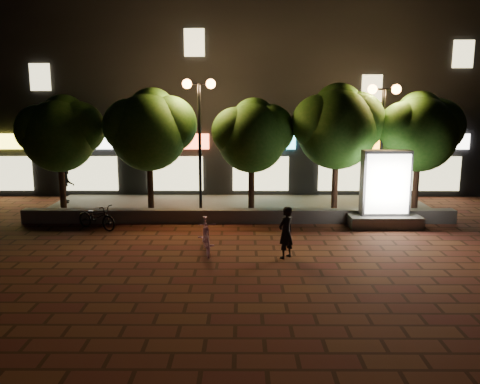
{
  "coord_description": "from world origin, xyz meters",
  "views": [
    {
      "loc": [
        0.13,
        -13.65,
        4.47
      ],
      "look_at": [
        0.07,
        1.5,
        1.62
      ],
      "focal_mm": 36.6,
      "sensor_mm": 36.0,
      "label": 1
    }
  ],
  "objects_px": {
    "scooter_parked": "(97,217)",
    "street_lamp_right": "(383,116)",
    "scooter_pink": "(206,236)",
    "pedestrian": "(67,183)",
    "tree_right": "(338,124)",
    "tree_mid": "(253,133)",
    "rider": "(286,232)",
    "tree_far_right": "(420,129)",
    "street_lamp_left": "(199,112)",
    "tree_far_left": "(61,131)",
    "ad_kiosk": "(385,196)",
    "tree_left": "(150,127)"
  },
  "relations": [
    {
      "from": "tree_left",
      "to": "street_lamp_right",
      "type": "distance_m",
      "value": 8.96
    },
    {
      "from": "tree_mid",
      "to": "rider",
      "type": "relative_size",
      "value": 2.98
    },
    {
      "from": "street_lamp_right",
      "to": "ad_kiosk",
      "type": "bearing_deg",
      "value": -99.1
    },
    {
      "from": "scooter_pink",
      "to": "street_lamp_left",
      "type": "bearing_deg",
      "value": 87.03
    },
    {
      "from": "tree_left",
      "to": "street_lamp_left",
      "type": "height_order",
      "value": "street_lamp_left"
    },
    {
      "from": "tree_far_right",
      "to": "street_lamp_right",
      "type": "height_order",
      "value": "street_lamp_right"
    },
    {
      "from": "tree_far_right",
      "to": "scooter_parked",
      "type": "relative_size",
      "value": 2.82
    },
    {
      "from": "tree_far_left",
      "to": "pedestrian",
      "type": "xyz_separation_m",
      "value": [
        -0.55,
        1.78,
        -2.35
      ]
    },
    {
      "from": "scooter_parked",
      "to": "tree_far_left",
      "type": "bearing_deg",
      "value": 67.25
    },
    {
      "from": "tree_mid",
      "to": "scooter_pink",
      "type": "xyz_separation_m",
      "value": [
        -1.48,
        -5.16,
        -2.69
      ]
    },
    {
      "from": "tree_far_right",
      "to": "ad_kiosk",
      "type": "xyz_separation_m",
      "value": [
        -1.83,
        -1.96,
        -2.26
      ]
    },
    {
      "from": "rider",
      "to": "scooter_parked",
      "type": "relative_size",
      "value": 0.89
    },
    {
      "from": "tree_left",
      "to": "ad_kiosk",
      "type": "bearing_deg",
      "value": -12.75
    },
    {
      "from": "rider",
      "to": "pedestrian",
      "type": "height_order",
      "value": "pedestrian"
    },
    {
      "from": "street_lamp_left",
      "to": "rider",
      "type": "distance_m",
      "value": 6.9
    },
    {
      "from": "scooter_pink",
      "to": "tree_right",
      "type": "bearing_deg",
      "value": 37.51
    },
    {
      "from": "tree_left",
      "to": "tree_mid",
      "type": "relative_size",
      "value": 1.09
    },
    {
      "from": "tree_right",
      "to": "scooter_parked",
      "type": "bearing_deg",
      "value": -164.4
    },
    {
      "from": "tree_far_left",
      "to": "tree_right",
      "type": "distance_m",
      "value": 10.81
    },
    {
      "from": "tree_far_left",
      "to": "street_lamp_right",
      "type": "height_order",
      "value": "street_lamp_right"
    },
    {
      "from": "street_lamp_left",
      "to": "tree_far_left",
      "type": "bearing_deg",
      "value": 177.24
    },
    {
      "from": "scooter_pink",
      "to": "tree_far_left",
      "type": "bearing_deg",
      "value": 129.79
    },
    {
      "from": "scooter_parked",
      "to": "street_lamp_right",
      "type": "bearing_deg",
      "value": -49.68
    },
    {
      "from": "tree_far_right",
      "to": "street_lamp_left",
      "type": "xyz_separation_m",
      "value": [
        -8.55,
        -0.26,
        0.66
      ]
    },
    {
      "from": "tree_mid",
      "to": "scooter_parked",
      "type": "relative_size",
      "value": 2.66
    },
    {
      "from": "tree_right",
      "to": "pedestrian",
      "type": "distance_m",
      "value": 11.79
    },
    {
      "from": "tree_far_right",
      "to": "pedestrian",
      "type": "distance_m",
      "value": 14.86
    },
    {
      "from": "pedestrian",
      "to": "tree_right",
      "type": "bearing_deg",
      "value": -113.94
    },
    {
      "from": "street_lamp_left",
      "to": "rider",
      "type": "relative_size",
      "value": 3.43
    },
    {
      "from": "scooter_pink",
      "to": "pedestrian",
      "type": "height_order",
      "value": "pedestrian"
    },
    {
      "from": "street_lamp_left",
      "to": "street_lamp_right",
      "type": "relative_size",
      "value": 1.04
    },
    {
      "from": "tree_mid",
      "to": "pedestrian",
      "type": "bearing_deg",
      "value": 167.5
    },
    {
      "from": "tree_mid",
      "to": "tree_far_right",
      "type": "relative_size",
      "value": 0.95
    },
    {
      "from": "tree_mid",
      "to": "scooter_parked",
      "type": "bearing_deg",
      "value": -155.95
    },
    {
      "from": "ad_kiosk",
      "to": "scooter_parked",
      "type": "height_order",
      "value": "ad_kiosk"
    },
    {
      "from": "scooter_parked",
      "to": "pedestrian",
      "type": "relative_size",
      "value": 0.98
    },
    {
      "from": "tree_right",
      "to": "scooter_pink",
      "type": "relative_size",
      "value": 2.91
    },
    {
      "from": "street_lamp_left",
      "to": "street_lamp_right",
      "type": "height_order",
      "value": "street_lamp_left"
    },
    {
      "from": "scooter_parked",
      "to": "tree_mid",
      "type": "bearing_deg",
      "value": -37.5
    },
    {
      "from": "tree_left",
      "to": "ad_kiosk",
      "type": "height_order",
      "value": "tree_left"
    },
    {
      "from": "scooter_pink",
      "to": "pedestrian",
      "type": "relative_size",
      "value": 1.01
    },
    {
      "from": "street_lamp_right",
      "to": "scooter_parked",
      "type": "xyz_separation_m",
      "value": [
        -10.47,
        -2.2,
        -3.45
      ]
    },
    {
      "from": "tree_left",
      "to": "scooter_parked",
      "type": "xyz_separation_m",
      "value": [
        -1.52,
        -2.46,
        -3.0
      ]
    },
    {
      "from": "tree_mid",
      "to": "street_lamp_left",
      "type": "bearing_deg",
      "value": -172.69
    },
    {
      "from": "tree_mid",
      "to": "rider",
      "type": "height_order",
      "value": "tree_mid"
    },
    {
      "from": "tree_far_left",
      "to": "rider",
      "type": "distance_m",
      "value": 10.36
    },
    {
      "from": "street_lamp_left",
      "to": "street_lamp_right",
      "type": "distance_m",
      "value": 7.0
    },
    {
      "from": "scooter_pink",
      "to": "scooter_parked",
      "type": "relative_size",
      "value": 1.03
    },
    {
      "from": "tree_far_left",
      "to": "scooter_pink",
      "type": "distance_m",
      "value": 8.39
    },
    {
      "from": "tree_far_left",
      "to": "scooter_parked",
      "type": "xyz_separation_m",
      "value": [
        1.98,
        -2.46,
        -2.85
      ]
    }
  ]
}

